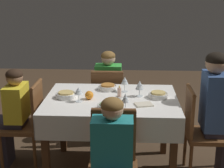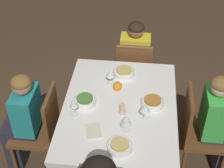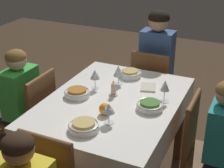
# 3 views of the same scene
# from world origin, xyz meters

# --- Properties ---
(dining_table) EXTENTS (1.23, 0.91, 0.76)m
(dining_table) POSITION_xyz_m (0.00, 0.00, 0.66)
(dining_table) COLOR white
(dining_table) RESTS_ON ground_plane
(chair_east) EXTENTS (0.38, 0.38, 0.87)m
(chair_east) POSITION_xyz_m (0.83, -0.03, 0.48)
(chair_east) COLOR brown
(chair_east) RESTS_ON ground_plane
(chair_north) EXTENTS (0.38, 0.38, 0.87)m
(chair_north) POSITION_xyz_m (-0.07, 0.67, 0.48)
(chair_north) COLOR brown
(chair_north) RESTS_ON ground_plane
(chair_west) EXTENTS (0.38, 0.38, 0.87)m
(chair_west) POSITION_xyz_m (-0.83, 0.08, 0.48)
(chair_west) COLOR brown
(chair_west) RESTS_ON ground_plane
(chair_south) EXTENTS (0.38, 0.38, 0.87)m
(chair_south) POSITION_xyz_m (0.05, -0.67, 0.48)
(chair_south) COLOR brown
(chair_south) RESTS_ON ground_plane
(person_adult_denim) EXTENTS (0.34, 0.30, 1.21)m
(person_adult_denim) POSITION_xyz_m (0.98, -0.03, 0.68)
(person_adult_denim) COLOR #383342
(person_adult_denim) RESTS_ON ground_plane
(person_child_green) EXTENTS (0.30, 0.33, 1.05)m
(person_child_green) POSITION_xyz_m (-0.07, 0.83, 0.57)
(person_child_green) COLOR #383342
(person_child_green) RESTS_ON ground_plane
(person_child_yellow) EXTENTS (0.33, 0.30, 1.01)m
(person_child_yellow) POSITION_xyz_m (-0.99, 0.08, 0.55)
(person_child_yellow) COLOR #383342
(person_child_yellow) RESTS_ON ground_plane
(person_child_teal) EXTENTS (0.30, 0.33, 1.03)m
(person_child_teal) POSITION_xyz_m (0.05, -0.83, 0.56)
(person_child_teal) COLOR #282833
(person_child_teal) RESTS_ON ground_plane
(bowl_east) EXTENTS (0.18, 0.18, 0.06)m
(bowl_east) POSITION_xyz_m (0.44, 0.04, 0.79)
(bowl_east) COLOR white
(bowl_east) RESTS_ON dining_table
(wine_glass_east) EXTENTS (0.08, 0.08, 0.16)m
(wine_glass_east) POSITION_xyz_m (0.26, 0.07, 0.87)
(wine_glass_east) COLOR white
(wine_glass_east) RESTS_ON dining_table
(bowl_north) EXTENTS (0.19, 0.19, 0.06)m
(bowl_north) POSITION_xyz_m (-0.05, 0.26, 0.79)
(bowl_north) COLOR white
(bowl_north) RESTS_ON dining_table
(wine_glass_north) EXTENTS (0.07, 0.07, 0.15)m
(wine_glass_north) POSITION_xyz_m (0.12, 0.20, 0.87)
(wine_glass_north) COLOR white
(wine_glass_north) RESTS_ON dining_table
(bowl_west) EXTENTS (0.19, 0.19, 0.06)m
(bowl_west) POSITION_xyz_m (-0.42, -0.00, 0.79)
(bowl_west) COLOR white
(bowl_west) RESTS_ON dining_table
(wine_glass_west) EXTENTS (0.08, 0.08, 0.14)m
(wine_glass_west) POSITION_xyz_m (-0.29, -0.11, 0.86)
(wine_glass_west) COLOR white
(wine_glass_west) RESTS_ON dining_table
(bowl_south) EXTENTS (0.18, 0.18, 0.06)m
(bowl_south) POSITION_xyz_m (-0.01, -0.28, 0.79)
(bowl_south) COLOR white
(bowl_south) RESTS_ON dining_table
(wine_glass_south) EXTENTS (0.07, 0.07, 0.16)m
(wine_glass_south) POSITION_xyz_m (0.13, -0.34, 0.88)
(wine_glass_south) COLOR white
(wine_glass_south) RESTS_ON dining_table
(candle_centerpiece) EXTENTS (0.07, 0.07, 0.12)m
(candle_centerpiece) POSITION_xyz_m (0.07, 0.03, 0.80)
(candle_centerpiece) COLOR beige
(candle_centerpiece) RESTS_ON dining_table
(orange_fruit) EXTENTS (0.08, 0.08, 0.08)m
(orange_fruit) POSITION_xyz_m (-0.20, -0.04, 0.80)
(orange_fruit) COLOR orange
(orange_fruit) RESTS_ON dining_table
(napkin_red_folded) EXTENTS (0.18, 0.15, 0.01)m
(napkin_red_folded) POSITION_xyz_m (0.30, -0.17, 0.76)
(napkin_red_folded) COLOR beige
(napkin_red_folded) RESTS_ON dining_table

